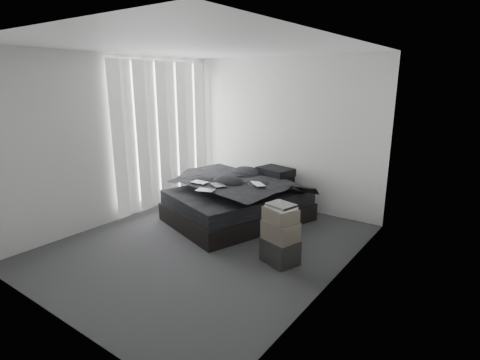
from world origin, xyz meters
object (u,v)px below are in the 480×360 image
Objects in this scene: side_stand at (215,188)px; box_lower at (280,251)px; laptop at (255,180)px; bed at (238,212)px.

box_lower is at bearing -31.57° from side_stand.
laptop is 1.33m from side_stand.
bed is at bearing -26.59° from side_stand.
box_lower is (0.93, -0.82, -0.60)m from laptop.
box_lower is at bearing -15.98° from bed.
bed is 0.72m from laptop.
laptop reaches higher than side_stand.
box_lower is (1.30, -0.89, 0.02)m from bed.
side_stand is (-0.79, 0.40, 0.16)m from bed.
laptop is at bearing 138.56° from box_lower.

